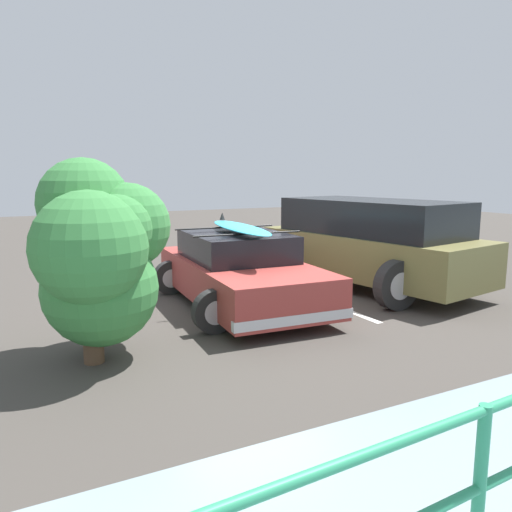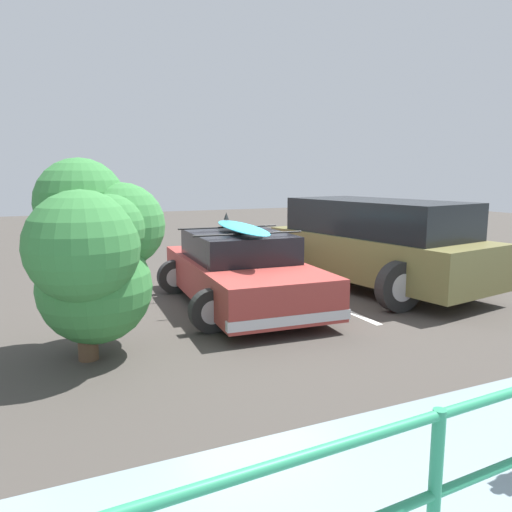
% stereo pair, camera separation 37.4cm
% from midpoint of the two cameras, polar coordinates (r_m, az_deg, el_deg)
% --- Properties ---
extents(ground_plane, '(44.00, 44.00, 0.02)m').
position_cam_midpoint_polar(ground_plane, '(8.59, 0.83, -5.85)').
color(ground_plane, '#423D38').
rests_on(ground_plane, ground).
extents(parking_stripe, '(0.12, 3.89, 0.00)m').
position_cam_midpoint_polar(parking_stripe, '(9.35, 7.70, -4.60)').
color(parking_stripe, silver).
rests_on(parking_stripe, ground).
extents(sedan_car, '(2.61, 4.23, 1.53)m').
position_cam_midpoint_polar(sedan_car, '(8.59, -0.50, -1.65)').
color(sedan_car, '#9E3833').
rests_on(sedan_car, ground).
extents(suv_car, '(3.13, 4.86, 1.75)m').
position_cam_midpoint_polar(suv_car, '(10.06, 14.56, 1.45)').
color(suv_car, brown).
rests_on(suv_car, ground).
extents(railing_fence, '(7.87, 0.50, 1.06)m').
position_cam_midpoint_polar(railing_fence, '(3.05, 23.46, -21.75)').
color(railing_fence, '#2D9366').
rests_on(railing_fence, ground).
extents(bush_near_left, '(1.70, 1.94, 2.45)m').
position_cam_midpoint_polar(bush_near_left, '(6.27, -16.27, -0.05)').
color(bush_near_left, brown).
rests_on(bush_near_left, ground).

